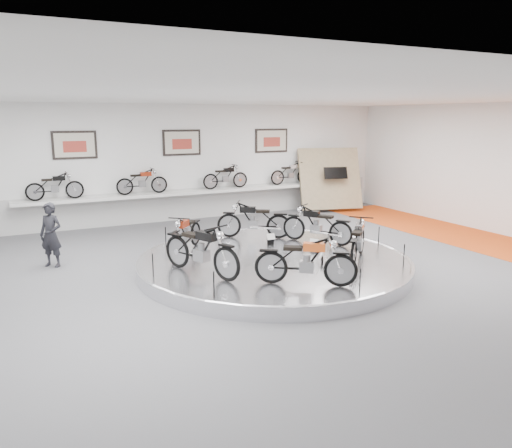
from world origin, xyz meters
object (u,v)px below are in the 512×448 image
shelf (186,193)px  bike_c (186,233)px  bike_e (306,261)px  bike_b (254,220)px  bike_a (317,225)px  bike_d (201,249)px  display_platform (274,263)px  visitor (51,235)px  bike_f (358,241)px

shelf → bike_c: 5.22m
bike_e → bike_b: bearing=113.4°
bike_a → bike_d: 3.85m
bike_e → display_platform: bearing=114.1°
shelf → bike_a: 5.92m
bike_a → bike_e: (-2.08, -2.77, 0.01)m
bike_b → bike_d: size_ratio=0.92×
bike_b → bike_e: bearing=110.6°
visitor → bike_a: bearing=24.1°
bike_d → visitor: size_ratio=1.19×
display_platform → bike_a: 1.94m
shelf → bike_b: size_ratio=6.41×
bike_d → bike_b: bearing=111.5°
bike_e → visitor: 6.32m
visitor → shelf: bearing=79.7°
bike_f → shelf: bearing=57.3°
display_platform → bike_a: bike_a is taller
display_platform → visitor: bearing=150.7°
shelf → visitor: visitor is taller
bike_f → display_platform: bearing=99.8°
bike_d → display_platform: bearing=79.3°
shelf → visitor: (-4.67, -3.78, -0.22)m
shelf → bike_e: 8.45m
display_platform → bike_f: bearing=-35.7°
bike_c → bike_f: size_ratio=0.95×
shelf → bike_e: bearing=-92.7°
bike_a → visitor: size_ratio=1.07×
bike_a → bike_f: 1.86m
bike_b → bike_d: (-2.43, -2.42, 0.04)m
bike_a → bike_c: bike_a is taller
bike_a → bike_c: bearing=44.7°
display_platform → bike_c: 2.30m
bike_a → bike_e: bearing=110.0°
shelf → bike_c: bike_c is taller
display_platform → shelf: (0.00, 6.40, 0.85)m
bike_d → shelf: bearing=140.4°
bike_c → visitor: 3.21m
bike_d → bike_f: size_ratio=1.13×
shelf → bike_b: 4.45m
shelf → display_platform: bearing=-90.0°
display_platform → bike_e: 2.18m
bike_b → shelf: bearing=-51.9°
display_platform → bike_f: (1.57, -1.13, 0.63)m
bike_f → visitor: (-6.24, 3.75, -0.00)m
shelf → bike_c: size_ratio=7.01×
bike_a → bike_b: 1.76m
shelf → bike_e: size_ratio=6.43×
bike_b → visitor: visitor is taller
bike_f → bike_b: bearing=65.6°
bike_d → visitor: (-2.68, 3.07, -0.06)m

